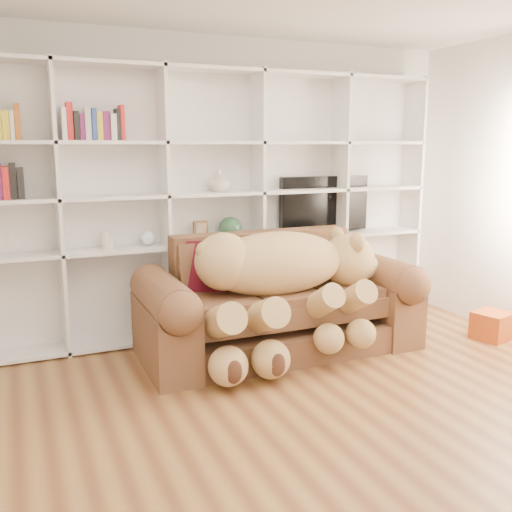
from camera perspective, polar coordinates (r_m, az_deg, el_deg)
name	(u,v)px	position (r m, az deg, el deg)	size (l,w,h in m)	color
floor	(346,449)	(3.52, 8.95, -18.55)	(5.00, 5.00, 0.00)	brown
wall_back	(206,186)	(5.35, -5.07, 6.94)	(5.00, 0.02, 2.70)	white
bookshelf	(185,193)	(5.15, -7.13, 6.25)	(4.43, 0.35, 2.40)	white
sofa	(278,308)	(4.87, 2.20, -5.18)	(2.32, 1.00, 0.98)	brown
teddy_bear	(283,277)	(4.60, 2.68, -2.13)	(1.76, 0.96, 1.02)	tan
throw_pillow	(214,268)	(4.74, -4.19, -1.24)	(0.45, 0.15, 0.45)	maroon
gift_box	(492,325)	(5.62, 22.55, -6.43)	(0.31, 0.29, 0.25)	#B24917
tv	(324,205)	(5.72, 6.82, 5.08)	(0.95, 0.18, 0.56)	black
picture_frame	(201,231)	(5.17, -5.56, 2.50)	(0.15, 0.03, 0.18)	brown
green_vase	(230,228)	(5.26, -2.59, 2.78)	(0.22, 0.22, 0.22)	#2A5336
figurine_tall	(106,240)	(4.99, -14.79, 1.55)	(0.07, 0.07, 0.15)	beige
figurine_short	(110,242)	(5.00, -14.41, 1.37)	(0.06, 0.06, 0.11)	beige
snow_globe	(148,238)	(5.05, -10.74, 1.80)	(0.13, 0.13, 0.13)	white
shelf_vase	(219,181)	(5.18, -3.69, 7.51)	(0.18, 0.18, 0.19)	beige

